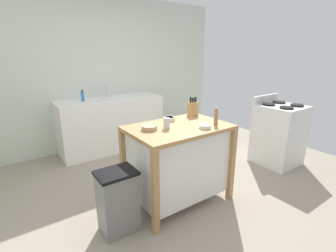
{
  "coord_description": "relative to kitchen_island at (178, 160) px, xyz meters",
  "views": [
    {
      "loc": [
        -1.46,
        -2.11,
        1.67
      ],
      "look_at": [
        0.09,
        0.09,
        0.85
      ],
      "focal_mm": 26.06,
      "sensor_mm": 36.0,
      "label": 1
    }
  ],
  "objects": [
    {
      "name": "ground_plane",
      "position": [
        -0.09,
        0.11,
        -0.5
      ],
      "size": [
        6.0,
        6.0,
        0.0
      ],
      "primitive_type": "plane",
      "color": "gray",
      "rests_on": "ground"
    },
    {
      "name": "bowl_ceramic_small",
      "position": [
        0.18,
        -0.23,
        0.42
      ],
      "size": [
        0.12,
        0.12,
        0.04
      ],
      "color": "silver",
      "rests_on": "kitchen_island"
    },
    {
      "name": "bowl_ceramic_wide",
      "position": [
        -0.33,
        0.07,
        0.42
      ],
      "size": [
        0.16,
        0.16,
        0.05
      ],
      "color": "tan",
      "rests_on": "kitchen_island"
    },
    {
      "name": "sink_faucet",
      "position": [
        0.01,
        2.07,
        0.52
      ],
      "size": [
        0.02,
        0.02,
        0.22
      ],
      "color": "#B7BCC1",
      "rests_on": "sink_counter"
    },
    {
      "name": "trash_bin",
      "position": [
        -0.79,
        -0.1,
        -0.19
      ],
      "size": [
        0.36,
        0.28,
        0.63
      ],
      "color": "slate",
      "rests_on": "ground"
    },
    {
      "name": "drinking_cup",
      "position": [
        -0.16,
        -0.0,
        0.45
      ],
      "size": [
        0.07,
        0.07,
        0.11
      ],
      "color": "silver",
      "rests_on": "kitchen_island"
    },
    {
      "name": "stove",
      "position": [
        1.86,
        -0.09,
        -0.04
      ],
      "size": [
        0.6,
        0.6,
        1.03
      ],
      "color": "silver",
      "rests_on": "ground"
    },
    {
      "name": "bottle_hand_soap",
      "position": [
        -0.45,
        1.94,
        0.49
      ],
      "size": [
        0.05,
        0.05,
        0.18
      ],
      "color": "blue",
      "rests_on": "sink_counter"
    },
    {
      "name": "knife_block",
      "position": [
        0.43,
        0.26,
        0.49
      ],
      "size": [
        0.11,
        0.09,
        0.24
      ],
      "color": "tan",
      "rests_on": "kitchen_island"
    },
    {
      "name": "bowl_stoneware_deep",
      "position": [
        0.04,
        0.23,
        0.42
      ],
      "size": [
        0.13,
        0.13,
        0.04
      ],
      "color": "silver",
      "rests_on": "kitchen_island"
    },
    {
      "name": "kitchen_island",
      "position": [
        0.0,
        0.0,
        0.0
      ],
      "size": [
        1.1,
        0.73,
        0.9
      ],
      "color": "#AD7F4C",
      "rests_on": "ground"
    },
    {
      "name": "pepper_grinder",
      "position": [
        0.36,
        -0.2,
        0.49
      ],
      "size": [
        0.04,
        0.04,
        0.2
      ],
      "color": "#9E7042",
      "rests_on": "kitchen_island"
    },
    {
      "name": "wall_back",
      "position": [
        -0.09,
        2.28,
        0.8
      ],
      "size": [
        5.0,
        0.1,
        2.6
      ],
      "primitive_type": "cube",
      "color": "silver",
      "rests_on": "ground"
    },
    {
      "name": "sink_counter",
      "position": [
        0.01,
        1.93,
        -0.05
      ],
      "size": [
        1.77,
        0.6,
        0.91
      ],
      "color": "white",
      "rests_on": "ground"
    }
  ]
}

